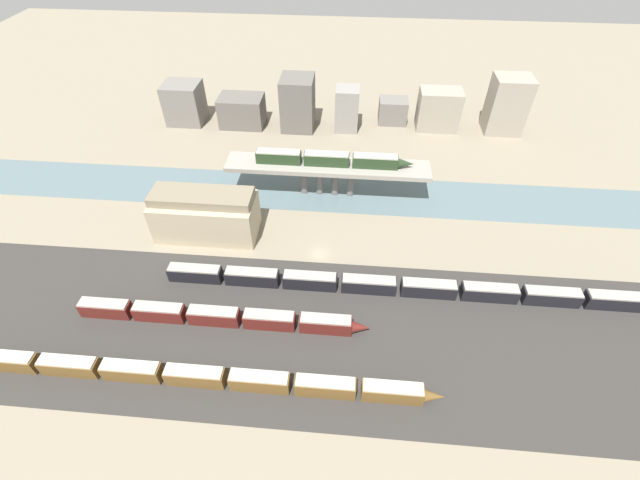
{
  "coord_description": "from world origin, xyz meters",
  "views": [
    {
      "loc": [
        6.7,
        -76.72,
        77.61
      ],
      "look_at": [
        0.0,
        0.98,
        4.04
      ],
      "focal_mm": 24.0,
      "sensor_mm": 36.0,
      "label": 1
    }
  ],
  "objects_px": {
    "train_on_bridge": "(333,159)",
    "train_yard_far": "(405,287)",
    "warehouse_building": "(206,214)",
    "train_yard_mid": "(220,316)",
    "train_yard_near": "(202,377)"
  },
  "relations": [
    {
      "from": "train_yard_mid",
      "to": "warehouse_building",
      "type": "xyz_separation_m",
      "value": [
        -10.53,
        28.58,
        4.29
      ]
    },
    {
      "from": "train_yard_near",
      "to": "warehouse_building",
      "type": "height_order",
      "value": "warehouse_building"
    },
    {
      "from": "train_on_bridge",
      "to": "train_yard_far",
      "type": "bearing_deg",
      "value": -62.26
    },
    {
      "from": "warehouse_building",
      "to": "train_on_bridge",
      "type": "bearing_deg",
      "value": 32.49
    },
    {
      "from": "train_yard_near",
      "to": "warehouse_building",
      "type": "bearing_deg",
      "value": 103.98
    },
    {
      "from": "train_on_bridge",
      "to": "train_yard_mid",
      "type": "relative_size",
      "value": 0.7
    },
    {
      "from": "train_yard_far",
      "to": "train_yard_near",
      "type": "bearing_deg",
      "value": -147.08
    },
    {
      "from": "train_on_bridge",
      "to": "train_yard_mid",
      "type": "xyz_separation_m",
      "value": [
        -21.16,
        -48.76,
        -9.91
      ]
    },
    {
      "from": "train_on_bridge",
      "to": "warehouse_building",
      "type": "relative_size",
      "value": 1.69
    },
    {
      "from": "train_on_bridge",
      "to": "train_yard_far",
      "type": "xyz_separation_m",
      "value": [
        19.39,
        -36.87,
        -9.92
      ]
    },
    {
      "from": "train_on_bridge",
      "to": "train_yard_near",
      "type": "relative_size",
      "value": 0.49
    },
    {
      "from": "train_yard_near",
      "to": "warehouse_building",
      "type": "distance_m",
      "value": 44.36
    },
    {
      "from": "train_yard_far",
      "to": "warehouse_building",
      "type": "relative_size",
      "value": 4.32
    },
    {
      "from": "train_yard_near",
      "to": "train_yard_mid",
      "type": "height_order",
      "value": "train_yard_near"
    },
    {
      "from": "train_yard_mid",
      "to": "warehouse_building",
      "type": "bearing_deg",
      "value": 110.22
    }
  ]
}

